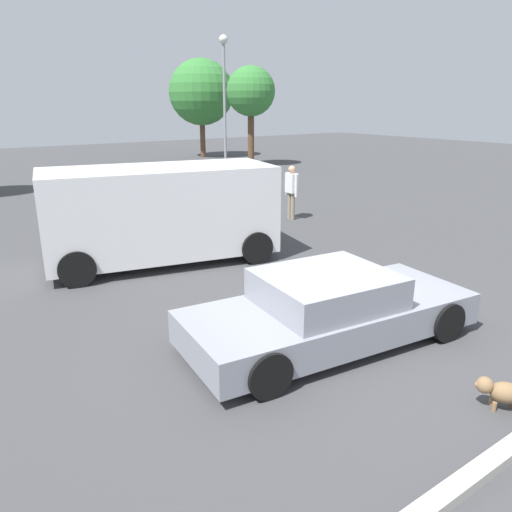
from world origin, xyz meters
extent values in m
plane|color=#424244|center=(0.00, 0.00, 0.00)|extent=(80.00, 80.00, 0.00)
cube|color=gray|center=(-0.07, -0.14, 0.41)|extent=(4.81, 2.32, 0.51)
cube|color=gray|center=(-0.17, -0.13, 0.91)|extent=(2.12, 1.88, 0.48)
cube|color=slate|center=(0.75, -0.23, 0.91)|extent=(0.23, 1.54, 0.40)
cube|color=slate|center=(-1.09, -0.03, 0.91)|extent=(0.23, 1.54, 0.40)
cylinder|color=black|center=(1.64, 0.53, 0.32)|extent=(0.66, 0.29, 0.64)
cylinder|color=black|center=(1.44, -1.17, 0.32)|extent=(0.66, 0.29, 0.64)
cylinder|color=black|center=(-1.58, 0.89, 0.32)|extent=(0.66, 0.29, 0.64)
cylinder|color=black|center=(-1.78, -0.81, 0.32)|extent=(0.66, 0.29, 0.64)
ellipsoid|color=olive|center=(0.43, -2.71, 0.23)|extent=(0.45, 0.45, 0.26)
sphere|color=olive|center=(0.26, -2.53, 0.30)|extent=(0.21, 0.21, 0.21)
sphere|color=olive|center=(0.21, -2.48, 0.30)|extent=(0.09, 0.09, 0.09)
cylinder|color=olive|center=(0.29, -2.67, 0.06)|extent=(0.06, 0.06, 0.12)
cylinder|color=olive|center=(0.40, -2.58, 0.06)|extent=(0.06, 0.06, 0.12)
cylinder|color=olive|center=(0.56, -2.75, 0.06)|extent=(0.06, 0.06, 0.12)
cube|color=white|center=(-0.44, 5.15, 1.22)|extent=(5.49, 3.15, 2.00)
cube|color=slate|center=(-2.92, 5.70, 1.66)|extent=(0.43, 1.73, 0.80)
cylinder|color=black|center=(-2.59, 4.62, 0.38)|extent=(0.80, 0.41, 0.76)
cylinder|color=black|center=(-2.16, 6.54, 0.38)|extent=(0.80, 0.41, 0.76)
cylinder|color=black|center=(1.28, 3.76, 0.38)|extent=(0.80, 0.41, 0.76)
cylinder|color=black|center=(1.71, 5.68, 0.38)|extent=(0.80, 0.41, 0.76)
cylinder|color=gray|center=(4.82, 6.88, 0.43)|extent=(0.13, 0.13, 0.87)
cylinder|color=gray|center=(4.82, 6.71, 0.43)|extent=(0.13, 0.13, 0.87)
cube|color=white|center=(4.82, 6.80, 1.17)|extent=(0.26, 0.41, 0.61)
cylinder|color=white|center=(4.83, 7.04, 1.12)|extent=(0.09, 0.09, 0.72)
cylinder|color=white|center=(4.81, 6.56, 1.12)|extent=(0.09, 0.09, 0.72)
sphere|color=tan|center=(4.82, 6.80, 1.60)|extent=(0.23, 0.23, 0.23)
cylinder|color=gray|center=(8.80, 17.13, 3.21)|extent=(0.14, 0.14, 6.43)
sphere|color=silver|center=(8.80, 17.13, 6.56)|extent=(0.44, 0.44, 0.44)
cylinder|color=brown|center=(11.81, 24.87, 1.32)|extent=(0.35, 0.35, 2.63)
sphere|color=#387F38|center=(11.81, 24.87, 4.24)|extent=(4.28, 4.28, 4.28)
cylinder|color=brown|center=(11.60, 18.82, 1.58)|extent=(0.37, 0.37, 3.16)
sphere|color=#387F38|center=(11.60, 18.82, 4.20)|extent=(2.77, 2.77, 2.77)
camera|label=1|loc=(-5.08, -5.21, 3.62)|focal=34.50mm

